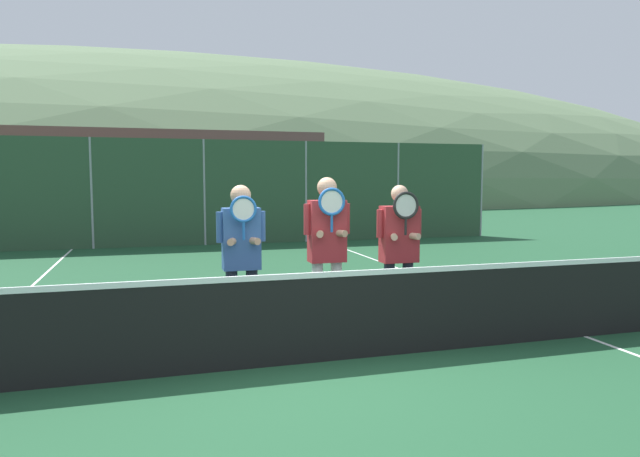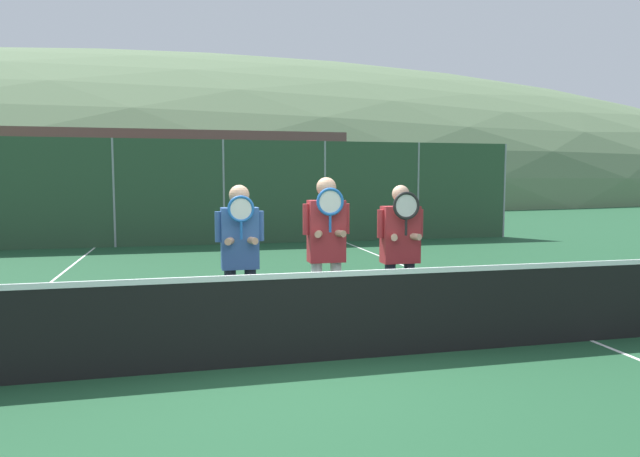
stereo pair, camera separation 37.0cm
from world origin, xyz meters
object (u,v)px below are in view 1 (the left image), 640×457
player_center_left (327,243)px  player_center_right (399,246)px  player_leftmost (241,251)px  car_center (358,207)px  car_far_left (46,210)px  car_left_of_center (220,207)px

player_center_left → player_center_right: player_center_left is taller
player_leftmost → car_center: bearing=64.1°
player_center_right → car_center: bearing=71.8°
player_leftmost → player_center_left: size_ratio=0.96×
player_leftmost → player_center_left: player_center_left is taller
car_center → player_center_left: bearing=-112.0°
car_far_left → car_center: size_ratio=1.18×
player_center_right → car_far_left: (-5.83, 12.16, -0.14)m
player_center_right → car_far_left: car_far_left is taller
car_far_left → car_center: car_far_left is taller
car_center → player_leftmost: bearing=-115.9°
player_center_left → car_left_of_center: 11.84m
player_leftmost → player_center_left: (0.99, 0.01, 0.05)m
player_center_right → car_left_of_center: (-0.76, 11.83, -0.11)m
player_leftmost → player_center_right: (1.91, 0.03, -0.01)m
car_left_of_center → car_center: car_left_of_center is taller
player_center_left → car_center: 12.95m
player_leftmost → player_center_left: bearing=0.8°
player_leftmost → car_center: 13.37m
car_left_of_center → car_center: bearing=2.0°
player_leftmost → car_left_of_center: car_left_of_center is taller
player_center_left → car_center: player_center_left is taller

